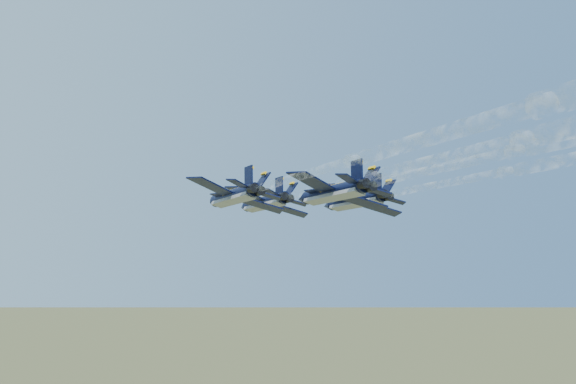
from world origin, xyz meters
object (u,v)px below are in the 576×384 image
jet_left (233,196)px  jet_right (355,201)px  jet_slot (333,192)px  jet_lead (264,202)px

jet_left → jet_right: same height
jet_left → jet_slot: bearing=-50.7°
jet_lead → jet_right: bearing=-42.9°
jet_lead → jet_slot: same height
jet_right → jet_slot: bearing=-132.0°
jet_left → jet_slot: (7.68, -12.48, 0.00)m
jet_right → jet_slot: 16.28m
jet_left → jet_slot: 14.66m
jet_right → jet_slot: same height
jet_slot → jet_lead: bearing=89.7°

